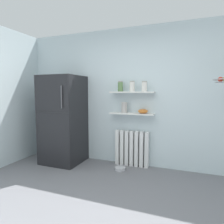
{
  "coord_description": "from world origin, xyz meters",
  "views": [
    {
      "loc": [
        1.02,
        -1.67,
        1.4
      ],
      "look_at": [
        -0.24,
        1.6,
        1.05
      ],
      "focal_mm": 31.99,
      "sensor_mm": 36.0,
      "label": 1
    }
  ],
  "objects": [
    {
      "name": "ground_plane",
      "position": [
        0.0,
        0.5,
        0.0
      ],
      "size": [
        7.04,
        7.04,
        0.0
      ],
      "primitive_type": "plane",
      "color": "slate"
    },
    {
      "name": "back_wall",
      "position": [
        0.0,
        2.05,
        1.3
      ],
      "size": [
        7.04,
        0.1,
        2.6
      ],
      "primitive_type": "cube",
      "color": "silver",
      "rests_on": "ground_plane"
    },
    {
      "name": "refrigerator",
      "position": [
        -1.3,
        1.64,
        0.86
      ],
      "size": [
        0.74,
        0.75,
        1.72
      ],
      "color": "black",
      "rests_on": "ground_plane"
    },
    {
      "name": "radiator",
      "position": [
        0.04,
        1.92,
        0.34
      ],
      "size": [
        0.64,
        0.12,
        0.67
      ],
      "color": "white",
      "rests_on": "ground_plane"
    },
    {
      "name": "wall_shelf_lower",
      "position": [
        0.04,
        1.89,
        1.0
      ],
      "size": [
        0.82,
        0.22,
        0.02
      ],
      "primitive_type": "cube",
      "color": "white"
    },
    {
      "name": "wall_shelf_upper",
      "position": [
        0.04,
        1.89,
        1.4
      ],
      "size": [
        0.82,
        0.22,
        0.02
      ],
      "primitive_type": "cube",
      "color": "white"
    },
    {
      "name": "storage_jar_0",
      "position": [
        -0.19,
        1.89,
        1.51
      ],
      "size": [
        0.1,
        0.1,
        0.19
      ],
      "color": "#5B7F4C",
      "rests_on": "wall_shelf_upper"
    },
    {
      "name": "storage_jar_1",
      "position": [
        0.04,
        1.89,
        1.51
      ],
      "size": [
        0.1,
        0.1,
        0.19
      ],
      "color": "silver",
      "rests_on": "wall_shelf_upper"
    },
    {
      "name": "storage_jar_2",
      "position": [
        0.27,
        1.89,
        1.5
      ],
      "size": [
        0.1,
        0.1,
        0.18
      ],
      "color": "silver",
      "rests_on": "wall_shelf_upper"
    },
    {
      "name": "vase",
      "position": [
        -0.11,
        1.89,
        1.11
      ],
      "size": [
        0.11,
        0.11,
        0.2
      ],
      "primitive_type": "cylinder",
      "color": "#B2ADA8",
      "rests_on": "wall_shelf_lower"
    },
    {
      "name": "shelf_bowl",
      "position": [
        0.25,
        1.89,
        1.06
      ],
      "size": [
        0.18,
        0.18,
        0.08
      ],
      "primitive_type": "ellipsoid",
      "color": "orange",
      "rests_on": "wall_shelf_lower"
    },
    {
      "name": "pet_food_bowl",
      "position": [
        -0.1,
        1.63,
        0.03
      ],
      "size": [
        0.2,
        0.2,
        0.05
      ],
      "primitive_type": "cylinder",
      "color": "#B7B7BC",
      "rests_on": "ground_plane"
    }
  ]
}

